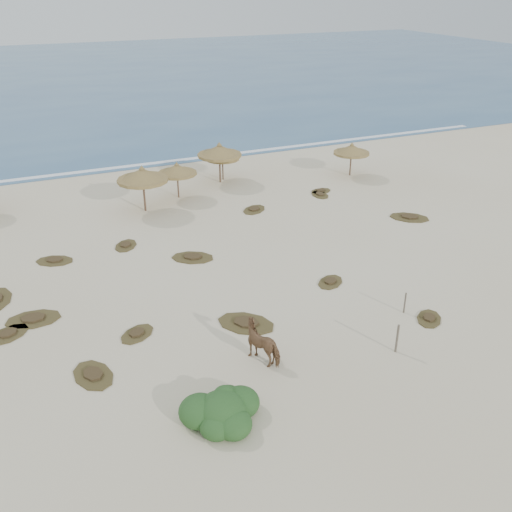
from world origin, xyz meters
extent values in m
plane|color=beige|center=(0.00, 0.00, 0.00)|extent=(160.00, 160.00, 0.00)
cube|color=#294F7C|center=(0.00, 75.00, 0.00)|extent=(200.00, 100.00, 0.01)
cube|color=white|center=(0.00, 26.00, 0.00)|extent=(70.00, 0.60, 0.01)
cylinder|color=brown|center=(-0.76, 15.91, 1.16)|extent=(0.13, 0.13, 2.31)
cylinder|color=olive|center=(-0.76, 15.91, 2.11)|extent=(4.31, 4.31, 0.20)
cone|color=olive|center=(-0.76, 15.91, 2.48)|extent=(4.17, 4.17, 0.83)
cone|color=olive|center=(-0.76, 15.91, 2.97)|extent=(0.40, 0.40, 0.24)
cylinder|color=brown|center=(1.97, 17.47, 0.95)|extent=(0.11, 0.11, 1.90)
cylinder|color=olive|center=(1.97, 17.47, 1.74)|extent=(3.25, 3.25, 0.16)
cone|color=olive|center=(1.97, 17.47, 2.04)|extent=(3.14, 3.14, 0.68)
cone|color=olive|center=(1.97, 17.47, 2.44)|extent=(0.33, 0.33, 0.20)
cylinder|color=brown|center=(6.18, 19.87, 0.89)|extent=(0.10, 0.10, 1.79)
cylinder|color=olive|center=(6.18, 19.87, 1.64)|extent=(2.61, 2.61, 0.15)
cone|color=olive|center=(6.18, 19.87, 1.92)|extent=(2.52, 2.52, 0.64)
cone|color=olive|center=(6.18, 19.87, 2.30)|extent=(0.31, 0.31, 0.19)
cylinder|color=brown|center=(5.78, 19.38, 1.14)|extent=(0.13, 0.13, 2.27)
cylinder|color=olive|center=(5.78, 19.38, 2.08)|extent=(3.74, 3.74, 0.19)
cone|color=olive|center=(5.78, 19.38, 2.44)|extent=(3.61, 3.61, 0.81)
cone|color=olive|center=(5.78, 19.38, 2.92)|extent=(0.39, 0.39, 0.24)
cylinder|color=brown|center=(15.56, 16.88, 0.97)|extent=(0.11, 0.11, 1.94)
cylinder|color=olive|center=(15.56, 16.88, 1.77)|extent=(3.53, 3.53, 0.17)
cone|color=olive|center=(15.56, 16.88, 2.08)|extent=(3.42, 3.42, 0.69)
cone|color=olive|center=(15.56, 16.88, 2.49)|extent=(0.33, 0.33, 0.20)
imported|color=brown|center=(-0.21, -1.98, 0.80)|extent=(1.64, 2.08, 1.60)
cylinder|color=brown|center=(4.97, -3.70, 0.65)|extent=(0.10, 0.10, 1.30)
cylinder|color=brown|center=(7.13, -1.34, 0.52)|extent=(0.09, 0.09, 1.04)
ellipsoid|color=#2B5A26|center=(-3.04, -4.73, 0.48)|extent=(1.74, 1.74, 1.31)
ellipsoid|color=#2B5A26|center=(-2.25, -4.47, 0.39)|extent=(1.39, 1.39, 1.04)
ellipsoid|color=#2B5A26|center=(-3.73, -4.38, 0.44)|extent=(1.48, 1.48, 1.11)
ellipsoid|color=#2B5A26|center=(-2.86, -5.34, 0.35)|extent=(1.31, 1.31, 0.98)
ellipsoid|color=#2B5A26|center=(-3.39, -5.17, 0.33)|extent=(1.22, 1.22, 0.91)
ellipsoid|color=#2B5A26|center=(-2.52, -3.95, 0.30)|extent=(1.04, 1.04, 0.78)
ellipsoid|color=#2B5A26|center=(-2.78, -4.30, 0.78)|extent=(0.78, 0.78, 0.59)
ellipsoid|color=#2B5A26|center=(-3.30, -4.64, 0.83)|extent=(0.70, 0.70, 0.52)
camera|label=1|loc=(-8.02, -19.16, 13.96)|focal=40.00mm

